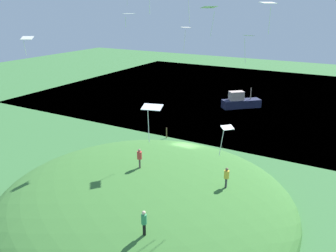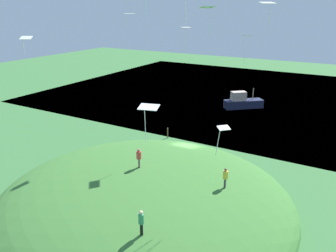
# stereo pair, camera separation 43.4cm
# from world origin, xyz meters

# --- Properties ---
(ground_plane) EXTENTS (160.00, 160.00, 0.00)m
(ground_plane) POSITION_xyz_m (0.00, 0.00, 0.00)
(ground_plane) COLOR #386F38
(lake_water) EXTENTS (55.24, 80.00, 0.40)m
(lake_water) POSITION_xyz_m (-32.87, 0.00, -0.20)
(lake_water) COLOR #2F5278
(lake_water) RESTS_ON ground_plane
(grass_hill) EXTENTS (25.51, 25.65, 5.51)m
(grass_hill) POSITION_xyz_m (9.18, 0.62, 0.00)
(grass_hill) COLOR #3D7532
(grass_hill) RESTS_ON ground_plane
(boat_on_lake) EXTENTS (5.71, 6.04, 3.24)m
(boat_on_lake) POSITION_xyz_m (-23.05, -1.41, 0.99)
(boat_on_lake) COLOR #1E223D
(boat_on_lake) RESTS_ON lake_water
(person_with_child) EXTENTS (0.59, 0.59, 1.75)m
(person_with_child) POSITION_xyz_m (8.52, -0.32, 3.84)
(person_with_child) COLOR brown
(person_with_child) RESTS_ON grass_hill
(person_watching_kites) EXTENTS (0.50, 0.50, 1.77)m
(person_watching_kites) POSITION_xyz_m (15.53, 4.71, 3.36)
(person_watching_kites) COLOR black
(person_watching_kites) RESTS_ON grass_hill
(person_walking_path) EXTENTS (0.43, 0.43, 1.73)m
(person_walking_path) POSITION_xyz_m (7.41, 7.19, 3.42)
(person_walking_path) COLOR #353637
(person_walking_path) RESTS_ON grass_hill
(kite_1) EXTENTS (0.55, 0.75, 2.00)m
(kite_1) POSITION_xyz_m (6.51, 7.81, 13.92)
(kite_1) COLOR silver
(kite_2) EXTENTS (1.02, 1.26, 2.22)m
(kite_2) POSITION_xyz_m (15.59, 5.46, 10.76)
(kite_2) COLOR white
(kite_3) EXTENTS (1.33, 1.25, 1.34)m
(kite_3) POSITION_xyz_m (2.15, -5.47, 15.32)
(kite_3) COLOR silver
(kite_4) EXTENTS (0.79, 0.88, 1.21)m
(kite_4) POSITION_xyz_m (15.53, -3.96, 14.06)
(kite_4) COLOR silver
(kite_5) EXTENTS (1.16, 1.11, 1.85)m
(kite_5) POSITION_xyz_m (9.78, 6.18, 15.90)
(kite_5) COLOR silver
(kite_6) EXTENTS (1.33, 1.31, 2.25)m
(kite_6) POSITION_xyz_m (4.61, 8.55, 16.17)
(kite_6) COLOR white
(kite_9) EXTENTS (0.76, 0.75, 1.68)m
(kite_9) POSITION_xyz_m (14.55, 9.40, 9.88)
(kite_9) COLOR white
(kite_10) EXTENTS (1.34, 1.31, 2.11)m
(kite_10) POSITION_xyz_m (2.12, 0.74, 14.15)
(kite_10) COLOR silver
(mooring_post) EXTENTS (0.14, 0.14, 1.37)m
(mooring_post) POSITION_xyz_m (-4.92, -5.26, 0.68)
(mooring_post) COLOR brown
(mooring_post) RESTS_ON ground_plane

